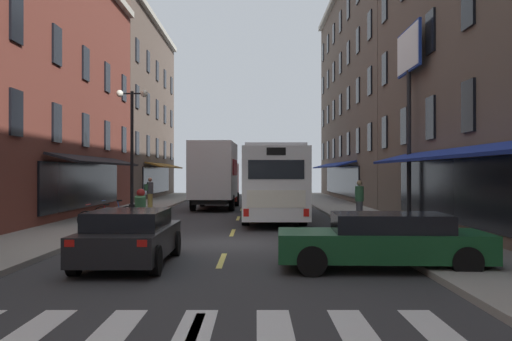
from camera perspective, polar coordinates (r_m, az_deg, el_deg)
ground_plane at (r=17.75m, az=-2.81°, el=-7.36°), size 34.80×80.00×0.10m
lane_centre_dashes at (r=17.49m, az=-2.85°, el=-7.28°), size 0.14×73.90×0.01m
crosswalk_near at (r=7.93m, az=-6.40°, el=-15.95°), size 7.10×2.80×0.01m
sidewalk_left at (r=18.95m, az=-21.05°, el=-6.52°), size 3.00×80.00×0.14m
sidewalk_right at (r=18.42m, az=15.98°, el=-6.71°), size 3.00×80.00×0.14m
billboard_sign at (r=24.45m, az=14.85°, el=9.55°), size 0.40×3.30×7.90m
transit_bus at (r=26.78m, az=1.54°, el=-1.13°), size 2.68×11.69×3.29m
box_truck at (r=34.12m, az=-4.13°, el=-0.46°), size 2.65×7.55×3.89m
sedan_near at (r=13.12m, az=12.48°, el=-6.78°), size 4.66×2.15×1.25m
sedan_mid at (r=44.67m, az=-3.53°, el=-2.09°), size 1.97×4.34×1.36m
sedan_far at (r=13.79m, az=-12.49°, el=-6.41°), size 1.92×4.34×1.28m
motorcycle_rider at (r=18.24m, az=-11.44°, el=-4.76°), size 0.62×2.07×1.66m
bicycle_near at (r=21.23m, az=-15.23°, el=-4.68°), size 1.71×0.48×0.91m
bicycle_mid at (r=24.08m, az=-13.93°, el=-4.15°), size 1.71×0.48×0.91m
pedestrian_near at (r=32.74m, az=-10.58°, el=-2.14°), size 0.52×0.44×1.73m
pedestrian_mid at (r=24.41m, az=10.15°, el=-2.90°), size 0.36×0.36×1.70m
street_lamp_twin at (r=26.29m, az=-12.28°, el=2.28°), size 1.42×0.32×5.72m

